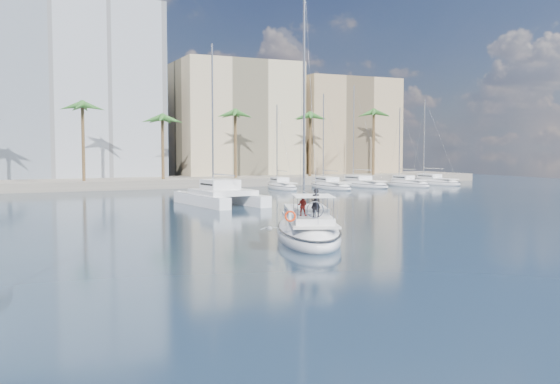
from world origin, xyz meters
TOP-DOWN VIEW (x-y plane):
  - ground at (0.00, 0.00)m, footprint 160.00×160.00m
  - quay at (0.00, 61.00)m, footprint 120.00×14.00m
  - building_modern at (-12.00, 73.00)m, footprint 42.00×16.00m
  - building_beige at (22.00, 70.00)m, footprint 20.00×14.00m
  - building_tan_right at (42.00, 68.00)m, footprint 18.00×12.00m
  - palm_centre at (0.00, 57.00)m, footprint 3.60×3.60m
  - palm_right at (34.00, 57.00)m, footprint 3.60×3.60m
  - main_sloop at (1.34, 3.54)m, footprint 7.70×12.26m
  - catamaran at (4.46, 28.14)m, footprint 6.63×11.41m
  - seagull at (-1.80, 2.26)m, footprint 1.19×0.51m
  - moored_yacht_a at (20.00, 47.00)m, footprint 3.37×9.52m
  - moored_yacht_b at (26.50, 45.00)m, footprint 3.32×10.83m
  - moored_yacht_c at (33.00, 47.00)m, footprint 3.98×12.33m
  - moored_yacht_d at (39.50, 45.00)m, footprint 3.52×9.55m
  - moored_yacht_e at (46.00, 47.00)m, footprint 4.61×11.11m

SIDE VIEW (x-z plane):
  - ground at x=0.00m, z-range 0.00..0.00m
  - moored_yacht_a at x=20.00m, z-range -5.95..5.95m
  - moored_yacht_b at x=26.50m, z-range -6.86..6.86m
  - moored_yacht_c at x=33.00m, z-range -7.77..7.77m
  - moored_yacht_d at x=39.50m, z-range -5.95..5.95m
  - moored_yacht_e at x=46.00m, z-range -6.86..6.86m
  - main_sloop at x=1.34m, z-range -8.16..9.22m
  - quay at x=0.00m, z-range 0.00..1.20m
  - seagull at x=-1.80m, z-range 0.90..1.12m
  - catamaran at x=4.46m, z-range -6.88..9.11m
  - building_tan_right at x=42.00m, z-range 0.00..18.00m
  - building_beige at x=22.00m, z-range 0.00..20.00m
  - palm_centre at x=0.00m, z-range 4.13..16.43m
  - palm_right at x=34.00m, z-range 4.13..16.43m
  - building_modern at x=-12.00m, z-range 0.00..28.00m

